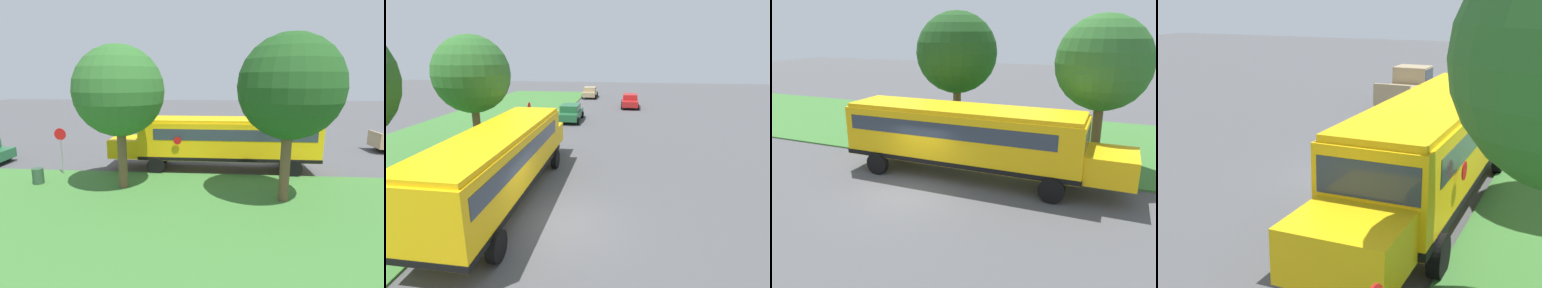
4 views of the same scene
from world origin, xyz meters
TOP-DOWN VIEW (x-y plane):
  - ground_plane at (0.00, 0.00)m, footprint 120.00×120.00m
  - grass_verge at (-10.00, 0.00)m, footprint 12.00×80.00m
  - school_bus at (-2.76, 1.60)m, footprint 2.84×12.42m
  - oak_tree_beside_bus at (-7.48, -1.02)m, footprint 4.46×4.46m
  - oak_tree_roadside_mid at (-6.36, 6.61)m, footprint 4.35×4.35m
  - stop_sign at (-4.60, 10.87)m, footprint 0.08×0.68m
  - trash_bin at (-6.38, 11.31)m, footprint 0.56×0.56m

SIDE VIEW (x-z plane):
  - ground_plane at x=0.00m, z-range 0.00..0.00m
  - grass_verge at x=-10.00m, z-range 0.00..0.08m
  - trash_bin at x=-6.38m, z-range 0.00..0.90m
  - stop_sign at x=-4.60m, z-range 0.37..3.11m
  - school_bus at x=-2.76m, z-range 0.34..3.50m
  - oak_tree_roadside_mid at x=-6.36m, z-range 1.27..8.35m
  - oak_tree_beside_bus at x=-7.48m, z-range 1.38..8.75m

